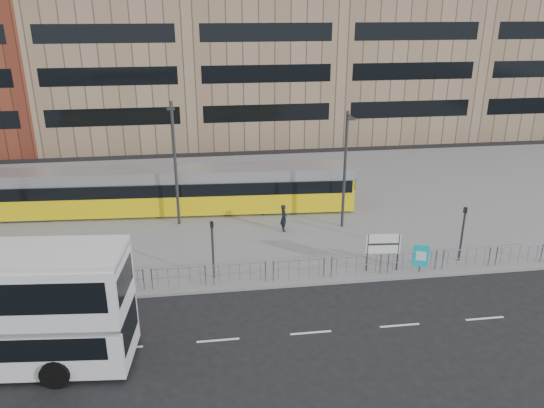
{
  "coord_description": "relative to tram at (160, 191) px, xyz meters",
  "views": [
    {
      "loc": [
        -2.32,
        -22.94,
        13.38
      ],
      "look_at": [
        1.69,
        6.0,
        2.18
      ],
      "focal_mm": 35.0,
      "sensor_mm": 36.0,
      "label": 1
    }
  ],
  "objects": [
    {
      "name": "ground",
      "position": [
        5.15,
        -10.76,
        -1.67
      ],
      "size": [
        120.0,
        120.0,
        0.0
      ],
      "primitive_type": "plane",
      "color": "black",
      "rests_on": "ground"
    },
    {
      "name": "building_row",
      "position": [
        6.7,
        23.51,
        11.25
      ],
      "size": [
        70.4,
        18.4,
        31.2
      ],
      "color": "brown",
      "rests_on": "ground"
    },
    {
      "name": "pedestrian",
      "position": [
        7.65,
        -4.16,
        -0.67
      ],
      "size": [
        0.44,
        0.64,
        1.7
      ],
      "primitive_type": "imported",
      "rotation": [
        0.0,
        0.0,
        1.63
      ],
      "color": "black",
      "rests_on": "plaza"
    },
    {
      "name": "ad_panel",
      "position": [
        13.84,
        -10.36,
        -0.63
      ],
      "size": [
        0.78,
        0.33,
        1.52
      ],
      "rotation": [
        0.0,
        0.0,
        -0.34
      ],
      "color": "#2D2D30",
      "rests_on": "plaza"
    },
    {
      "name": "lamp_post_east",
      "position": [
        11.4,
        -4.04,
        2.49
      ],
      "size": [
        0.45,
        1.04,
        7.28
      ],
      "color": "#2D2D30",
      "rests_on": "plaza"
    },
    {
      "name": "pedestrian_barrier",
      "position": [
        7.15,
        -10.26,
        -0.69
      ],
      "size": [
        32.07,
        0.07,
        1.1
      ],
      "color": "gray",
      "rests_on": "plaza"
    },
    {
      "name": "kerb",
      "position": [
        5.15,
        -10.71,
        -1.59
      ],
      "size": [
        64.0,
        0.25,
        0.17
      ],
      "primitive_type": "cube",
      "color": "gray",
      "rests_on": "ground"
    },
    {
      "name": "plaza",
      "position": [
        5.15,
        1.24,
        -1.59
      ],
      "size": [
        64.0,
        24.0,
        0.15
      ],
      "primitive_type": "cube",
      "color": "slate",
      "rests_on": "ground"
    },
    {
      "name": "tram",
      "position": [
        0.0,
        0.0,
        0.0
      ],
      "size": [
        25.76,
        3.96,
        3.02
      ],
      "rotation": [
        0.0,
        0.0,
        -0.06
      ],
      "color": "yellow",
      "rests_on": "plaza"
    },
    {
      "name": "traffic_light_east",
      "position": [
        16.5,
        -9.41,
        0.46
      ],
      "size": [
        0.2,
        0.23,
        3.1
      ],
      "rotation": [
        0.0,
        0.0,
        0.18
      ],
      "color": "#2D2D30",
      "rests_on": "plaza"
    },
    {
      "name": "traffic_light_west",
      "position": [
        3.18,
        -9.51,
        0.46
      ],
      "size": [
        0.22,
        0.24,
        3.1
      ],
      "rotation": [
        0.0,
        0.0,
        0.31
      ],
      "color": "#2D2D30",
      "rests_on": "plaza"
    },
    {
      "name": "road_markings",
      "position": [
        6.15,
        -14.76,
        -1.66
      ],
      "size": [
        62.0,
        0.12,
        0.01
      ],
      "primitive_type": "cube",
      "color": "white",
      "rests_on": "ground"
    },
    {
      "name": "station_sign",
      "position": [
        11.92,
        -9.96,
        -0.08
      ],
      "size": [
        1.8,
        0.22,
        2.07
      ],
      "rotation": [
        0.0,
        0.0,
        -0.08
      ],
      "color": "#2D2D30",
      "rests_on": "plaza"
    },
    {
      "name": "lamp_post_west",
      "position": [
        1.24,
        -2.22,
        2.74
      ],
      "size": [
        0.45,
        1.04,
        7.78
      ],
      "color": "#2D2D30",
      "rests_on": "plaza"
    }
  ]
}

